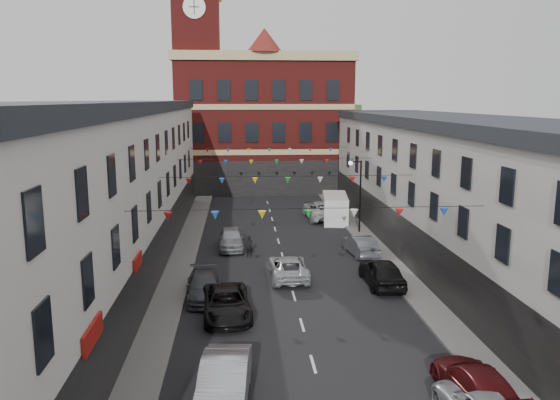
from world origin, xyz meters
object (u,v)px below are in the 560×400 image
object	(u,v)px
street_lamp	(357,186)
car_left_d	(204,286)
car_right_e	(360,245)
moving_car	(288,267)
car_left_b	(224,382)
car_left_e	(231,238)
car_right_c	(476,384)
car_left_c	(226,303)
car_right_f	(321,210)
car_right_d	(382,272)
pedestrian	(249,246)
white_van	(335,208)

from	to	relation	value
street_lamp	car_left_d	distance (m)	18.35
car_right_e	moving_car	size ratio (longest dim) A/B	0.86
car_left_b	car_right_e	distance (m)	20.65
car_left_e	moving_car	bearing A→B (deg)	-63.83
car_left_d	car_right_c	world-z (taller)	car_right_c
street_lamp	car_left_c	world-z (taller)	street_lamp
car_right_e	moving_car	xyz separation A→B (m)	(-5.52, -4.70, -0.01)
car_left_e	car_right_f	bearing A→B (deg)	49.07
car_right_d	car_left_c	bearing A→B (deg)	23.08
car_right_e	pedestrian	world-z (taller)	pedestrian
car_left_d	white_van	distance (m)	21.43
car_left_e	street_lamp	bearing A→B (deg)	19.81
pedestrian	car_left_c	bearing A→B (deg)	-114.92
car_left_c	car_left_e	distance (m)	12.81
pedestrian	car_right_d	bearing A→B (deg)	-58.19
car_right_e	pedestrian	xyz separation A→B (m)	(-7.82, 0.06, 0.05)
car_right_f	pedestrian	world-z (taller)	car_right_f
car_left_c	moving_car	size ratio (longest dim) A/B	1.03
car_right_c	moving_car	world-z (taller)	car_right_c
moving_car	car_right_e	bearing A→B (deg)	-140.38
street_lamp	car_right_d	world-z (taller)	street_lamp
car_right_e	pedestrian	bearing A→B (deg)	-7.39
moving_car	white_van	bearing A→B (deg)	-110.62
car_left_b	car_right_d	size ratio (longest dim) A/B	1.03
street_lamp	car_right_e	bearing A→B (deg)	-99.69
car_left_b	car_left_c	bearing A→B (deg)	95.29
street_lamp	car_left_d	xyz separation A→B (m)	(-11.53, -13.91, -3.24)
car_left_b	white_van	world-z (taller)	white_van
car_right_c	car_right_d	bearing A→B (deg)	-91.57
car_left_b	car_right_e	size ratio (longest dim) A/B	1.17
car_left_b	car_left_d	distance (m)	10.87
car_right_c	white_van	size ratio (longest dim) A/B	0.89
car_right_e	car_left_d	bearing A→B (deg)	29.57
street_lamp	car_right_f	world-z (taller)	street_lamp
car_right_c	street_lamp	bearing A→B (deg)	-94.68
car_left_c	moving_car	bearing A→B (deg)	53.31
car_left_b	white_van	bearing A→B (deg)	77.31
street_lamp	car_right_e	xyz separation A→B (m)	(-1.05, -6.15, -3.21)
pedestrian	car_right_c	bearing A→B (deg)	-85.34
car_right_f	car_right_c	bearing A→B (deg)	88.96
car_left_d	car_right_f	world-z (taller)	car_right_f
car_right_c	moving_car	xyz separation A→B (m)	(-5.52, 14.40, -0.01)
car_left_e	car_right_c	world-z (taller)	car_left_e
car_left_c	car_left_e	size ratio (longest dim) A/B	1.12
street_lamp	car_left_b	distance (m)	26.87
car_left_c	car_right_d	distance (m)	9.86
street_lamp	pedestrian	xyz separation A→B (m)	(-8.87, -6.09, -3.16)
street_lamp	car_left_c	size ratio (longest dim) A/B	1.18
car_left_c	car_right_e	distance (m)	13.94
car_left_b	white_van	distance (m)	30.82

